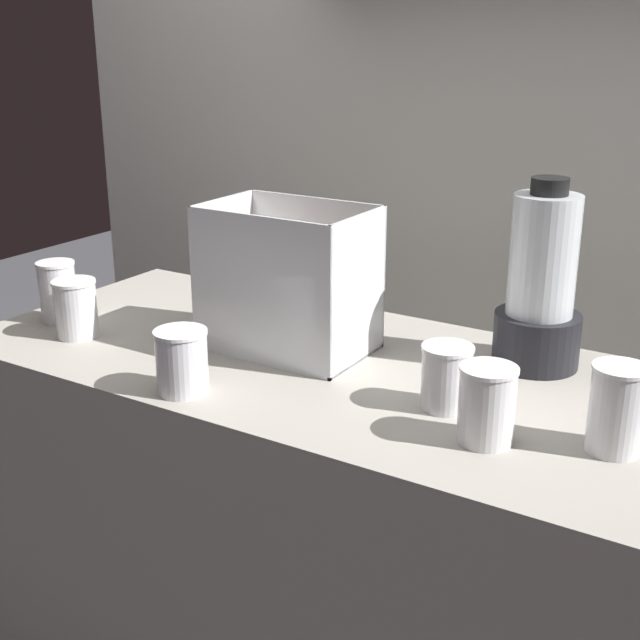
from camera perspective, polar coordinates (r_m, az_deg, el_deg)
The scene contains 10 objects.
counter at distance 1.82m, azimuth 0.00°, elevation -15.99°, with size 1.40×0.64×0.90m, color #9E998E.
back_wall_unit at distance 2.19m, azimuth 10.94°, elevation 12.73°, with size 2.60×0.24×2.50m.
carrot_display_bin at distance 1.63m, azimuth -2.08°, elevation 1.12°, with size 0.31×0.20×0.28m.
blender_pitcher at distance 1.58m, azimuth 14.65°, elevation 1.86°, with size 0.16×0.16×0.35m.
juice_cup_orange_far_left at distance 1.88m, azimuth -17.24°, elevation 1.64°, with size 0.08×0.08×0.13m.
juice_cup_orange_left at distance 1.78m, azimuth -16.12°, elevation 0.57°, with size 0.09×0.09×0.12m.
juice_cup_carrot_middle at distance 1.47m, azimuth -9.29°, elevation -3.05°, with size 0.09×0.09×0.11m.
juice_cup_mango_right at distance 1.40m, azimuth 8.52°, elevation -4.06°, with size 0.09×0.09×0.11m.
juice_cup_carrot_far_right at distance 1.30m, azimuth 11.17°, elevation -5.94°, with size 0.09×0.09×0.12m.
juice_cup_mango_rightmost at distance 1.32m, azimuth 19.35°, elevation -5.90°, with size 0.08×0.08×0.13m.
Camera 1 is at (0.78, -1.26, 1.50)m, focal length 47.45 mm.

